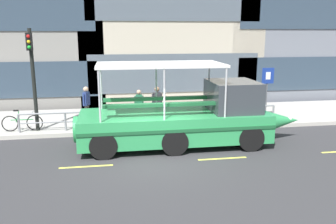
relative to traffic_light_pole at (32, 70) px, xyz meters
name	(u,v)px	position (x,y,z in m)	size (l,w,h in m)	color
ground_plane	(154,157)	(4.76, -3.62, -2.85)	(120.00, 120.00, 0.00)	#333335
sidewalk	(141,118)	(4.76, 1.98, -2.76)	(32.00, 4.80, 0.18)	#A8A59E
curb_edge	(146,131)	(4.76, -0.51, -2.76)	(32.00, 0.18, 0.18)	#B2ADA3
lane_centreline	(156,162)	(4.76, -4.20, -2.85)	(25.80, 0.12, 0.01)	#DBD64C
curb_guardrail	(153,115)	(5.14, -0.17, -2.10)	(11.81, 0.09, 0.84)	gray
traffic_light_pole	(32,70)	(0.00, 0.00, 0.00)	(0.24, 0.46, 4.43)	black
parking_sign	(267,85)	(10.82, 0.30, -0.92)	(0.60, 0.12, 2.58)	#4C4F54
leaned_bicycle	(22,123)	(-0.64, 0.08, -2.29)	(1.74, 0.46, 0.96)	black
duck_tour_boat	(188,118)	(6.27, -2.36, -1.78)	(9.22, 2.65, 3.29)	#2D9351
pedestrian_near_bow	(227,96)	(9.11, 1.29, -1.61)	(0.33, 0.45, 1.75)	#47423D
pedestrian_mid_left	(157,101)	(5.41, 0.54, -1.61)	(0.50, 0.24, 1.76)	black
pedestrian_mid_right	(139,102)	(4.59, 0.96, -1.73)	(0.45, 0.21, 1.56)	black
pedestrian_near_stern	(86,101)	(2.10, 1.01, -1.60)	(0.33, 0.46, 1.77)	#47423D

